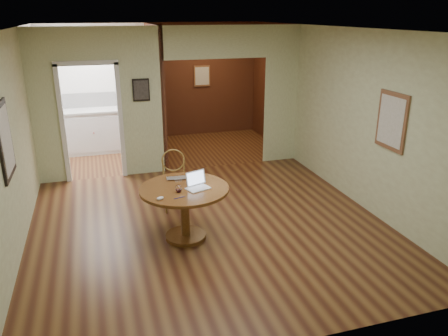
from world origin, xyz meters
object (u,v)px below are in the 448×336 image
object	(u,v)px
dining_table	(185,201)
closed_laptop	(178,179)
open_laptop	(197,183)
chair	(174,176)

from	to	relation	value
dining_table	closed_laptop	distance (m)	0.35
dining_table	open_laptop	size ratio (longest dim) A/B	3.45
dining_table	chair	xyz separation A→B (m)	(0.05, 1.02, -0.03)
chair	closed_laptop	xyz separation A→B (m)	(-0.07, -0.73, 0.23)
dining_table	closed_laptop	world-z (taller)	closed_laptop
open_laptop	dining_table	bearing A→B (deg)	147.45
open_laptop	closed_laptop	world-z (taller)	open_laptop
dining_table	closed_laptop	bearing A→B (deg)	94.84
closed_laptop	dining_table	bearing A→B (deg)	-79.15
chair	dining_table	bearing A→B (deg)	-84.32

